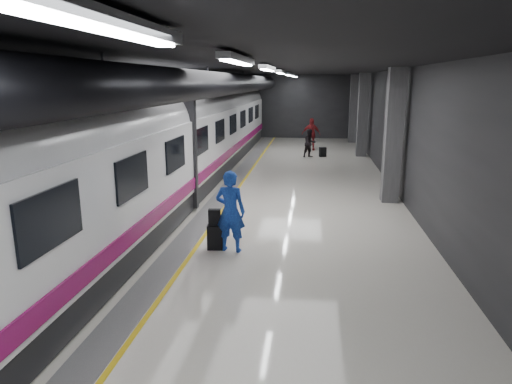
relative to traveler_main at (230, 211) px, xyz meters
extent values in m
plane|color=silver|center=(0.05, 3.38, -1.00)|extent=(40.00, 40.00, 0.00)
cube|color=black|center=(0.05, 3.38, 3.50)|extent=(10.00, 40.00, 0.02)
cube|color=#28282B|center=(0.05, 23.38, 1.25)|extent=(10.00, 0.02, 4.50)
cube|color=#28282B|center=(-4.95, 3.38, 1.25)|extent=(0.02, 40.00, 4.50)
cube|color=#28282B|center=(5.05, 3.38, 1.25)|extent=(0.02, 40.00, 4.50)
cube|color=slate|center=(-1.30, 3.38, -1.00)|extent=(0.65, 39.80, 0.01)
cube|color=yellow|center=(-0.90, 3.38, -1.00)|extent=(0.10, 39.80, 0.01)
cylinder|color=black|center=(-1.25, 3.38, 2.95)|extent=(0.80, 38.00, 0.80)
cube|color=silver|center=(0.65, -7.62, 3.40)|extent=(0.22, 2.60, 0.10)
cube|color=silver|center=(0.65, -2.62, 3.40)|extent=(0.22, 2.60, 0.10)
cube|color=silver|center=(0.65, 2.38, 3.40)|extent=(0.22, 2.60, 0.10)
cube|color=silver|center=(0.65, 7.38, 3.40)|extent=(0.22, 2.60, 0.10)
cube|color=silver|center=(0.65, 12.38, 3.40)|extent=(0.22, 2.60, 0.10)
cube|color=silver|center=(0.65, 17.38, 3.40)|extent=(0.22, 2.60, 0.10)
cube|color=silver|center=(0.65, 21.38, 3.40)|extent=(0.22, 2.60, 0.10)
cube|color=#515154|center=(4.60, 5.38, 1.25)|extent=(0.55, 0.55, 4.50)
cube|color=#515154|center=(4.60, 15.38, 1.25)|extent=(0.55, 0.55, 4.50)
cube|color=#515154|center=(4.60, 21.38, 1.25)|extent=(0.55, 0.55, 4.50)
cube|color=black|center=(-3.20, 3.38, -0.65)|extent=(2.80, 38.00, 0.60)
cube|color=white|center=(-3.20, 3.38, 0.75)|extent=(2.90, 38.00, 2.20)
cylinder|color=white|center=(-3.20, 3.38, 1.70)|extent=(2.80, 38.00, 2.80)
cube|color=#820B51|center=(-1.73, 3.38, -0.05)|extent=(0.04, 38.00, 0.35)
cube|color=black|center=(-3.20, 3.38, 1.00)|extent=(3.05, 0.25, 3.80)
cube|color=black|center=(-1.73, -4.62, 1.15)|extent=(0.05, 1.60, 0.85)
cube|color=black|center=(-1.73, -1.62, 1.15)|extent=(0.05, 1.60, 0.85)
cube|color=black|center=(-1.73, 1.38, 1.15)|extent=(0.05, 1.60, 0.85)
cube|color=black|center=(-1.73, 4.38, 1.15)|extent=(0.05, 1.60, 0.85)
cube|color=black|center=(-1.73, 7.38, 1.15)|extent=(0.05, 1.60, 0.85)
cube|color=black|center=(-1.73, 10.38, 1.15)|extent=(0.05, 1.60, 0.85)
cube|color=black|center=(-1.73, 13.38, 1.15)|extent=(0.05, 1.60, 0.85)
cube|color=black|center=(-1.73, 16.38, 1.15)|extent=(0.05, 1.60, 0.85)
cube|color=black|center=(-1.73, 19.38, 1.15)|extent=(0.05, 1.60, 0.85)
imported|color=blue|center=(0.00, 0.00, 0.00)|extent=(0.79, 0.57, 2.00)
cube|color=black|center=(-0.40, 0.06, -0.69)|extent=(0.40, 0.27, 0.62)
cube|color=black|center=(-0.41, 0.09, -0.19)|extent=(0.31, 0.20, 0.40)
imported|color=black|center=(1.77, 14.55, -0.23)|extent=(0.95, 0.90, 1.54)
imported|color=maroon|center=(1.81, 17.32, -0.05)|extent=(1.15, 0.54, 1.91)
cube|color=black|center=(2.49, 14.82, -0.74)|extent=(0.42, 0.36, 0.52)
camera|label=1|loc=(1.92, -10.38, 3.04)|focal=32.00mm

